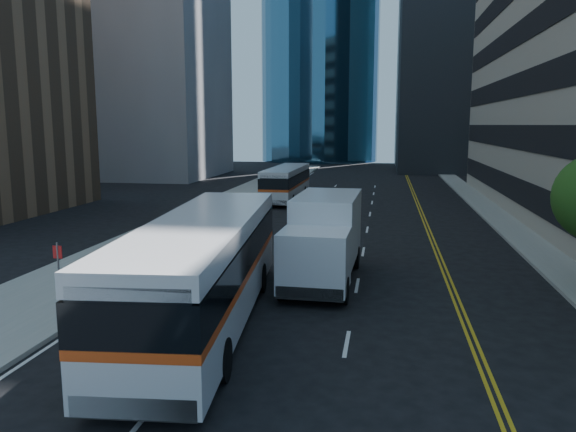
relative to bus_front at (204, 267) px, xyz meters
The scene contains 7 objects.
ground 5.27m from the bus_front, 35.85° to the right, with size 160.00×160.00×0.00m, color black.
sidewalk_west 23.11m from the bus_front, 106.38° to the left, with size 5.00×90.00×0.15m, color gray.
sidewalk_east 25.71m from the bus_front, 59.55° to the left, with size 2.00×90.00×0.15m, color gray.
midrise_west 56.86m from the bus_front, 116.04° to the left, with size 18.00×18.00×35.00m, color gray.
bus_front is the anchor object (origin of this frame).
bus_rear 29.60m from the bus_front, 95.04° to the left, with size 2.45×10.65×2.74m.
box_truck 6.36m from the bus_front, 60.45° to the left, with size 2.63×7.14×3.39m.
Camera 1 is at (1.44, -13.35, 6.21)m, focal length 35.00 mm.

